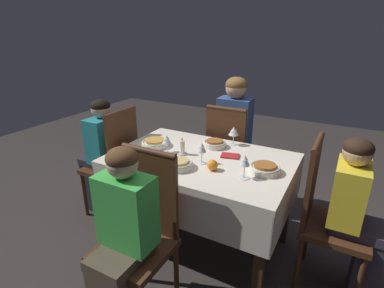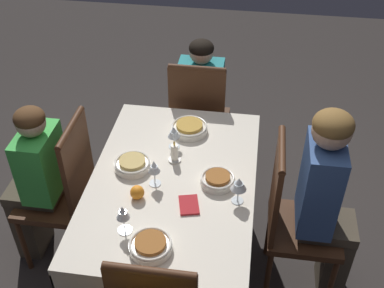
% 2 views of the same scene
% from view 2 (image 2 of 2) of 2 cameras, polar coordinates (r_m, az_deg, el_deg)
% --- Properties ---
extents(ground_plane, '(8.00, 8.00, 0.00)m').
position_cam_2_polar(ground_plane, '(3.08, -1.95, -14.59)').
color(ground_plane, '#332D2B').
extents(dining_table, '(1.29, 0.86, 0.76)m').
position_cam_2_polar(dining_table, '(2.59, -2.25, -5.94)').
color(dining_table, silver).
rests_on(dining_table, ground_plane).
extents(chair_south, '(0.40, 0.40, 1.01)m').
position_cam_2_polar(chair_south, '(2.68, 11.79, -8.28)').
color(chair_south, '#472816').
rests_on(chair_south, ground_plane).
extents(chair_east, '(0.40, 0.40, 1.01)m').
position_cam_2_polar(chair_east, '(3.31, 0.78, 3.09)').
color(chair_east, '#472816').
rests_on(chair_east, ground_plane).
extents(chair_north, '(0.40, 0.40, 1.01)m').
position_cam_2_polar(chair_north, '(2.86, -14.84, -5.14)').
color(chair_north, '#472816').
rests_on(chair_north, ground_plane).
extents(person_adult_denim, '(0.30, 0.34, 1.23)m').
position_cam_2_polar(person_adult_denim, '(2.59, 15.66, -6.21)').
color(person_adult_denim, '#4C4233').
rests_on(person_adult_denim, ground_plane).
extents(person_child_teal, '(0.33, 0.30, 1.08)m').
position_cam_2_polar(person_child_teal, '(3.42, 1.17, 5.34)').
color(person_child_teal, '#282833').
rests_on(person_child_teal, ground_plane).
extents(person_child_green, '(0.30, 0.33, 1.09)m').
position_cam_2_polar(person_child_green, '(2.89, -18.08, -3.98)').
color(person_child_green, '#4C4233').
rests_on(person_child_green, ground_plane).
extents(bowl_south, '(0.18, 0.18, 0.06)m').
position_cam_2_polar(bowl_south, '(2.47, 3.06, -4.26)').
color(bowl_south, silver).
rests_on(bowl_south, dining_table).
extents(wine_glass_south, '(0.08, 0.08, 0.15)m').
position_cam_2_polar(wine_glass_south, '(2.33, 5.55, -4.80)').
color(wine_glass_south, white).
rests_on(wine_glass_south, dining_table).
extents(bowl_east, '(0.21, 0.21, 0.06)m').
position_cam_2_polar(bowl_east, '(2.81, -0.30, 1.94)').
color(bowl_east, silver).
rests_on(bowl_east, dining_table).
extents(wine_glass_east, '(0.07, 0.07, 0.14)m').
position_cam_2_polar(wine_glass_east, '(2.66, -2.17, 1.34)').
color(wine_glass_east, white).
rests_on(wine_glass_east, dining_table).
extents(bowl_west, '(0.20, 0.20, 0.06)m').
position_cam_2_polar(bowl_west, '(2.18, -4.93, -11.89)').
color(bowl_west, silver).
rests_on(bowl_west, dining_table).
extents(wine_glass_west, '(0.07, 0.07, 0.16)m').
position_cam_2_polar(wine_glass_west, '(2.20, -8.20, -8.15)').
color(wine_glass_west, white).
rests_on(wine_glass_west, dining_table).
extents(bowl_north, '(0.19, 0.19, 0.06)m').
position_cam_2_polar(bowl_north, '(2.58, -7.07, -2.37)').
color(bowl_north, silver).
rests_on(bowl_north, dining_table).
extents(wine_glass_north, '(0.06, 0.06, 0.15)m').
position_cam_2_polar(wine_glass_north, '(2.42, -4.52, -2.80)').
color(wine_glass_north, white).
rests_on(wine_glass_north, dining_table).
extents(candle_centerpiece, '(0.07, 0.07, 0.13)m').
position_cam_2_polar(candle_centerpiece, '(2.60, -2.09, -1.19)').
color(candle_centerpiece, beige).
rests_on(candle_centerpiece, dining_table).
extents(orange_fruit, '(0.07, 0.07, 0.07)m').
position_cam_2_polar(orange_fruit, '(2.40, -6.51, -5.72)').
color(orange_fruit, orange).
rests_on(orange_fruit, dining_table).
extents(napkin_red_folded, '(0.15, 0.12, 0.01)m').
position_cam_2_polar(napkin_red_folded, '(2.37, -0.36, -7.23)').
color(napkin_red_folded, '#AD2328').
rests_on(napkin_red_folded, dining_table).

